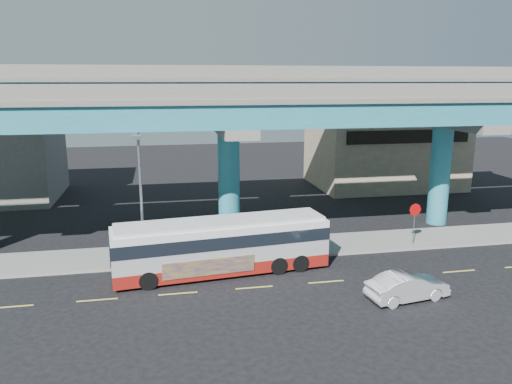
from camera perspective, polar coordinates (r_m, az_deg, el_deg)
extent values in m
plane|color=black|center=(27.18, -0.34, -10.62)|extent=(120.00, 120.00, 0.00)
cube|color=gray|center=(32.21, -2.16, -6.67)|extent=(70.00, 4.00, 0.15)
cube|color=#D8C64C|center=(27.53, -26.15, -11.69)|extent=(2.00, 0.12, 0.01)
cube|color=#D8C64C|center=(26.73, -17.68, -11.67)|extent=(2.00, 0.12, 0.01)
cube|color=#D8C64C|center=(26.52, -8.91, -11.39)|extent=(2.00, 0.12, 0.01)
cube|color=#D8C64C|center=(26.91, -0.21, -10.86)|extent=(2.00, 0.12, 0.01)
cube|color=#D8C64C|center=(27.88, 8.02, -10.12)|extent=(2.00, 0.12, 0.01)
cube|color=#D8C64C|center=(29.36, 15.52, -9.27)|extent=(2.00, 0.12, 0.01)
cube|color=#D8C64C|center=(31.28, 22.17, -8.39)|extent=(2.00, 0.12, 0.01)
cylinder|color=#226F83|center=(34.57, -3.10, 0.92)|extent=(1.50, 1.50, 7.40)
cube|color=gray|center=(33.97, -3.19, 7.54)|extent=(2.00, 12.00, 0.60)
cube|color=gray|center=(37.37, -3.95, 9.39)|extent=(1.80, 5.00, 1.20)
cylinder|color=#226F83|center=(39.98, 20.26, 1.77)|extent=(1.50, 1.50, 7.40)
cube|color=gray|center=(39.46, 20.71, 7.47)|extent=(2.00, 12.00, 0.60)
cube|color=gray|center=(42.42, 18.33, 9.19)|extent=(1.80, 5.00, 1.20)
cube|color=#226F83|center=(30.44, -2.30, 8.83)|extent=(52.00, 5.00, 1.40)
cube|color=gray|center=(30.39, -2.31, 10.42)|extent=(52.00, 5.40, 0.30)
cube|color=gray|center=(27.91, -1.52, 11.35)|extent=(52.00, 0.25, 0.80)
cube|color=gray|center=(32.85, -2.99, 11.55)|extent=(52.00, 0.25, 0.80)
cube|color=#226F83|center=(37.31, -3.98, 11.38)|extent=(52.00, 5.00, 1.40)
cube|color=gray|center=(37.30, -4.00, 12.69)|extent=(52.00, 5.40, 0.30)
cube|color=gray|center=(34.83, -3.49, 13.59)|extent=(52.00, 0.25, 0.80)
cube|color=gray|center=(39.79, -4.47, 13.48)|extent=(52.00, 0.25, 0.80)
cube|color=tan|center=(53.12, 14.35, 4.50)|extent=(14.00, 10.00, 7.00)
cube|color=black|center=(48.34, 17.06, 6.06)|extent=(12.00, 0.25, 1.20)
cube|color=maroon|center=(28.72, -3.92, -8.15)|extent=(12.28, 3.87, 0.70)
cube|color=silver|center=(28.34, -3.95, -6.05)|extent=(12.28, 3.87, 1.51)
cube|color=black|center=(28.18, -3.96, -5.09)|extent=(12.35, 3.93, 0.70)
cube|color=silver|center=(28.02, -3.98, -4.01)|extent=(12.28, 3.87, 0.40)
cube|color=silver|center=(27.93, -3.99, -3.42)|extent=(11.86, 3.58, 0.20)
cube|color=black|center=(30.12, 7.35, -4.28)|extent=(0.31, 2.31, 1.21)
cube|color=black|center=(27.56, -16.38, -6.34)|extent=(0.31, 2.31, 1.21)
cube|color=navy|center=(27.19, -5.36, -8.56)|extent=(5.01, 0.60, 0.91)
cylinder|color=black|center=(27.07, -12.19, -9.87)|extent=(1.03, 0.41, 1.01)
cylinder|color=black|center=(29.22, -12.62, -8.17)|extent=(1.03, 0.41, 1.01)
cylinder|color=black|center=(28.50, 2.61, -8.40)|extent=(1.03, 0.41, 1.01)
cylinder|color=black|center=(30.55, 1.13, -6.91)|extent=(1.03, 0.41, 1.01)
cylinder|color=black|center=(28.95, 5.07, -8.10)|extent=(1.03, 0.41, 1.01)
cylinder|color=black|center=(30.97, 3.44, -6.65)|extent=(1.03, 0.41, 1.01)
imported|color=#AEAEB3|center=(26.40, 16.91, -10.30)|extent=(2.77, 4.67, 1.39)
cylinder|color=gray|center=(29.31, -12.99, -0.66)|extent=(0.16, 0.16, 8.00)
cylinder|color=gray|center=(27.61, -13.45, 6.48)|extent=(0.12, 2.16, 0.12)
cube|color=gray|center=(26.54, -13.53, 6.12)|extent=(0.50, 0.70, 0.18)
cylinder|color=gray|center=(34.24, 17.59, -3.81)|extent=(0.06, 0.06, 2.44)
cylinder|color=#B20A0A|center=(33.92, 17.74, -1.94)|extent=(0.84, 0.08, 0.84)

